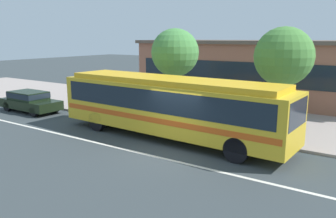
{
  "coord_description": "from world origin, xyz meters",
  "views": [
    {
      "loc": [
        7.37,
        -11.19,
        4.64
      ],
      "look_at": [
        -1.46,
        1.99,
        1.3
      ],
      "focal_mm": 36.41,
      "sensor_mm": 36.0,
      "label": 1
    }
  ],
  "objects_px": {
    "transit_bus": "(169,104)",
    "street_tree_near_stop": "(175,53)",
    "street_tree_mid_block": "(284,57)",
    "sedan_behind_bus": "(30,100)",
    "pedestrian_waiting_near_sign": "(189,104)"
  },
  "relations": [
    {
      "from": "transit_bus",
      "to": "street_tree_near_stop",
      "type": "relative_size",
      "value": 2.32
    },
    {
      "from": "street_tree_near_stop",
      "to": "street_tree_mid_block",
      "type": "xyz_separation_m",
      "value": [
        6.0,
        0.27,
        -0.03
      ]
    },
    {
      "from": "sedan_behind_bus",
      "to": "street_tree_near_stop",
      "type": "xyz_separation_m",
      "value": [
        8.59,
        3.67,
        3.04
      ]
    },
    {
      "from": "sedan_behind_bus",
      "to": "transit_bus",
      "type": "bearing_deg",
      "value": 0.26
    },
    {
      "from": "pedestrian_waiting_near_sign",
      "to": "sedan_behind_bus",
      "type": "bearing_deg",
      "value": -165.14
    },
    {
      "from": "sedan_behind_bus",
      "to": "street_tree_near_stop",
      "type": "distance_m",
      "value": 9.82
    },
    {
      "from": "pedestrian_waiting_near_sign",
      "to": "street_tree_near_stop",
      "type": "xyz_separation_m",
      "value": [
        -1.55,
        0.98,
        2.63
      ]
    },
    {
      "from": "sedan_behind_bus",
      "to": "pedestrian_waiting_near_sign",
      "type": "height_order",
      "value": "pedestrian_waiting_near_sign"
    },
    {
      "from": "sedan_behind_bus",
      "to": "pedestrian_waiting_near_sign",
      "type": "relative_size",
      "value": 2.45
    },
    {
      "from": "sedan_behind_bus",
      "to": "pedestrian_waiting_near_sign",
      "type": "bearing_deg",
      "value": 14.86
    },
    {
      "from": "transit_bus",
      "to": "street_tree_near_stop",
      "type": "height_order",
      "value": "street_tree_near_stop"
    },
    {
      "from": "sedan_behind_bus",
      "to": "pedestrian_waiting_near_sign",
      "type": "xyz_separation_m",
      "value": [
        10.14,
        2.69,
        0.41
      ]
    },
    {
      "from": "transit_bus",
      "to": "street_tree_near_stop",
      "type": "distance_m",
      "value": 4.66
    },
    {
      "from": "sedan_behind_bus",
      "to": "street_tree_mid_block",
      "type": "bearing_deg",
      "value": 15.12
    },
    {
      "from": "sedan_behind_bus",
      "to": "street_tree_near_stop",
      "type": "bearing_deg",
      "value": 23.16
    }
  ]
}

